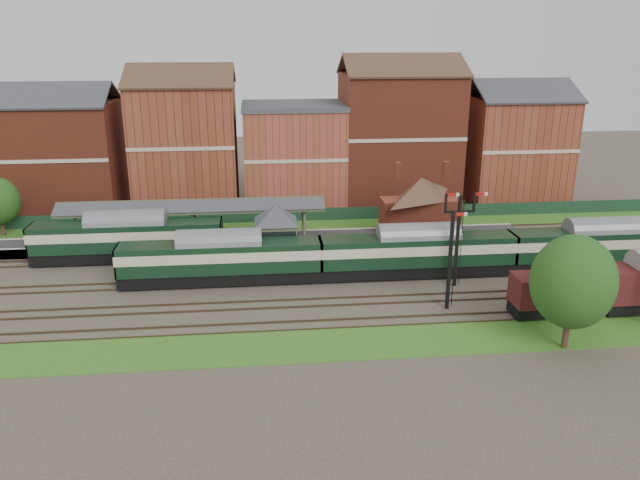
{
  "coord_description": "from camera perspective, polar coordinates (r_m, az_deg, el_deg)",
  "views": [
    {
      "loc": [
        -4.49,
        -50.64,
        20.68
      ],
      "look_at": [
        0.87,
        2.0,
        3.0
      ],
      "focal_mm": 35.0,
      "sensor_mm": 36.0,
      "label": 1
    }
  ],
  "objects": [
    {
      "name": "station_building",
      "position": [
        64.8,
        9.15,
        3.28
      ],
      "size": [
        8.1,
        8.1,
        5.9
      ],
      "color": "#963B26",
      "rests_on": "platform"
    },
    {
      "name": "platform_railcar",
      "position": [
        61.26,
        -17.18,
        0.25
      ],
      "size": [
        17.68,
        2.79,
        4.07
      ],
      "color": "black",
      "rests_on": "ground"
    },
    {
      "name": "goods_van_a",
      "position": [
        50.59,
        20.3,
        -4.42
      ],
      "size": [
        5.75,
        2.49,
        3.49
      ],
      "color": "black",
      "rests_on": "ground"
    },
    {
      "name": "grass_back",
      "position": [
        69.91,
        -1.87,
        1.29
      ],
      "size": [
        90.0,
        4.5,
        0.06
      ],
      "primitive_type": "cube",
      "color": "#2D6619",
      "rests_on": "ground"
    },
    {
      "name": "tree_far",
      "position": [
        44.75,
        22.12,
        -3.57
      ],
      "size": [
        5.58,
        5.58,
        8.14
      ],
      "color": "#382619",
      "rests_on": "ground"
    },
    {
      "name": "platform",
      "position": [
        63.67,
        -5.97,
        -0.1
      ],
      "size": [
        55.0,
        3.4,
        1.0
      ],
      "primitive_type": "cube",
      "color": "#2D2D2D",
      "rests_on": "ground"
    },
    {
      "name": "signal_box",
      "position": [
        56.68,
        -4.02,
        0.46
      ],
      "size": [
        5.4,
        5.4,
        6.0
      ],
      "color": "#566547",
      "rests_on": "ground"
    },
    {
      "name": "semaphore_siding",
      "position": [
        48.87,
        11.83,
        -1.7
      ],
      "size": [
        1.23,
        0.25,
        8.0
      ],
      "color": "black",
      "rests_on": "ground"
    },
    {
      "name": "grass_front",
      "position": [
        44.04,
        0.73,
        -9.49
      ],
      "size": [
        90.0,
        5.0,
        0.06
      ],
      "primitive_type": "cube",
      "color": "#2D6619",
      "rests_on": "ground"
    },
    {
      "name": "town_backdrop",
      "position": [
        76.99,
        -2.53,
        8.22
      ],
      "size": [
        69.0,
        10.0,
        16.0
      ],
      "color": "#963B26",
      "rests_on": "ground"
    },
    {
      "name": "canopy",
      "position": [
        62.84,
        -11.58,
        3.25
      ],
      "size": [
        26.0,
        3.89,
        4.08
      ],
      "color": "#505937",
      "rests_on": "platform"
    },
    {
      "name": "ground",
      "position": [
        54.88,
        -0.69,
        -3.66
      ],
      "size": [
        160.0,
        160.0,
        0.0
      ],
      "primitive_type": "plane",
      "color": "#473D33",
      "rests_on": "ground"
    },
    {
      "name": "fence",
      "position": [
        71.62,
        -1.99,
        2.31
      ],
      "size": [
        90.0,
        0.12,
        1.5
      ],
      "primitive_type": "cube",
      "color": "#193823",
      "rests_on": "ground"
    },
    {
      "name": "brick_hut",
      "position": [
        58.08,
        3.93,
        -1.17
      ],
      "size": [
        3.2,
        2.64,
        2.94
      ],
      "color": "brown",
      "rests_on": "ground"
    },
    {
      "name": "dmu_train",
      "position": [
        55.6,
        8.9,
        -1.03
      ],
      "size": [
        51.7,
        2.72,
        3.97
      ],
      "color": "black",
      "rests_on": "ground"
    },
    {
      "name": "semaphore_bracket",
      "position": [
        53.37,
        12.52,
        0.52
      ],
      "size": [
        3.6,
        0.25,
        8.18
      ],
      "color": "black",
      "rests_on": "ground"
    }
  ]
}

